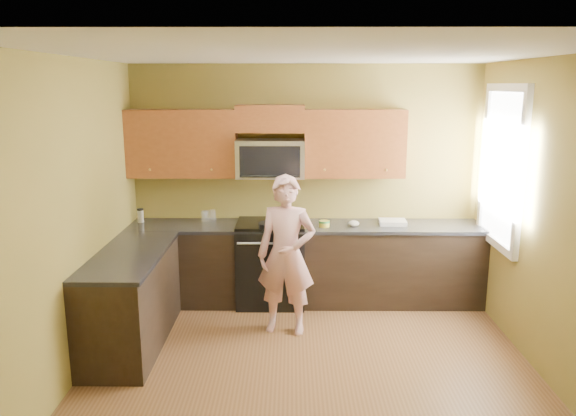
{
  "coord_description": "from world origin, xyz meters",
  "views": [
    {
      "loc": [
        -0.16,
        -4.4,
        2.47
      ],
      "look_at": [
        -0.2,
        1.3,
        1.2
      ],
      "focal_mm": 34.63,
      "sensor_mm": 36.0,
      "label": 1
    }
  ],
  "objects_px": {
    "travel_mug": "(141,222)",
    "microwave": "(271,177)",
    "frying_pan": "(271,228)",
    "stove": "(271,263)",
    "butter_tub": "(324,227)",
    "woman": "(286,255)"
  },
  "relations": [
    {
      "from": "stove",
      "to": "microwave",
      "type": "bearing_deg",
      "value": 90.0
    },
    {
      "from": "stove",
      "to": "travel_mug",
      "type": "xyz_separation_m",
      "value": [
        -1.5,
        0.12,
        0.45
      ]
    },
    {
      "from": "microwave",
      "to": "butter_tub",
      "type": "distance_m",
      "value": 0.83
    },
    {
      "from": "woman",
      "to": "frying_pan",
      "type": "distance_m",
      "value": 0.56
    },
    {
      "from": "frying_pan",
      "to": "stove",
      "type": "bearing_deg",
      "value": 110.45
    },
    {
      "from": "travel_mug",
      "to": "microwave",
      "type": "bearing_deg",
      "value": 0.14
    },
    {
      "from": "stove",
      "to": "frying_pan",
      "type": "distance_m",
      "value": 0.54
    },
    {
      "from": "stove",
      "to": "microwave",
      "type": "relative_size",
      "value": 1.25
    },
    {
      "from": "frying_pan",
      "to": "butter_tub",
      "type": "bearing_deg",
      "value": 33.21
    },
    {
      "from": "woman",
      "to": "travel_mug",
      "type": "xyz_separation_m",
      "value": [
        -1.69,
        0.89,
        0.12
      ]
    },
    {
      "from": "travel_mug",
      "to": "frying_pan",
      "type": "bearing_deg",
      "value": -13.92
    },
    {
      "from": "microwave",
      "to": "frying_pan",
      "type": "height_order",
      "value": "microwave"
    },
    {
      "from": "woman",
      "to": "butter_tub",
      "type": "bearing_deg",
      "value": 68.67
    },
    {
      "from": "woman",
      "to": "stove",
      "type": "bearing_deg",
      "value": 113.32
    },
    {
      "from": "stove",
      "to": "woman",
      "type": "relative_size",
      "value": 0.59
    },
    {
      "from": "microwave",
      "to": "butter_tub",
      "type": "height_order",
      "value": "microwave"
    },
    {
      "from": "woman",
      "to": "frying_pan",
      "type": "bearing_deg",
      "value": 117.75
    },
    {
      "from": "frying_pan",
      "to": "travel_mug",
      "type": "xyz_separation_m",
      "value": [
        -1.52,
        0.38,
        -0.03
      ]
    },
    {
      "from": "stove",
      "to": "microwave",
      "type": "height_order",
      "value": "microwave"
    },
    {
      "from": "microwave",
      "to": "woman",
      "type": "bearing_deg",
      "value": -78.2
    },
    {
      "from": "woman",
      "to": "microwave",
      "type": "bearing_deg",
      "value": 111.47
    },
    {
      "from": "microwave",
      "to": "frying_pan",
      "type": "bearing_deg",
      "value": -87.12
    }
  ]
}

